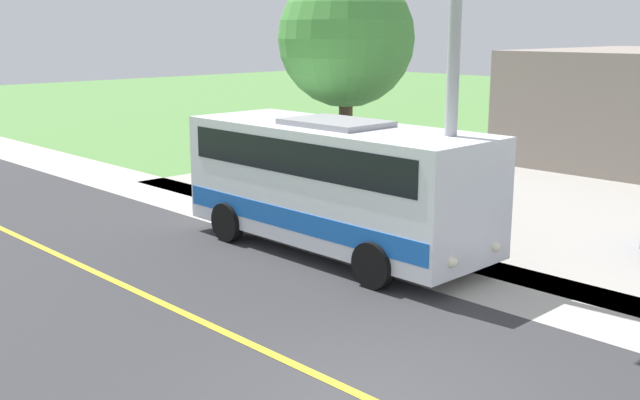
% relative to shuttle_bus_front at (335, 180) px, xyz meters
% --- Properties ---
extents(sidewalk, '(2.40, 100.00, 0.01)m').
position_rel_shuttle_bus_front_xyz_m(sidewalk, '(-0.65, 5.24, -1.58)').
color(sidewalk, '#B2ADA3').
rests_on(sidewalk, ground).
extents(shuttle_bus_front, '(2.74, 7.33, 2.88)m').
position_rel_shuttle_bus_front_xyz_m(shuttle_bus_front, '(0.00, 0.00, 0.00)').
color(shuttle_bus_front, white).
rests_on(shuttle_bus_front, ground).
extents(street_light_pole, '(1.97, 0.24, 8.38)m').
position_rel_shuttle_bus_front_xyz_m(street_light_pole, '(-0.34, 2.65, 3.02)').
color(street_light_pole, '#9E9EA3').
rests_on(street_light_pole, ground).
extents(tree_curbside, '(3.51, 3.51, 6.27)m').
position_rel_shuttle_bus_front_xyz_m(tree_curbside, '(-2.85, -2.46, 2.90)').
color(tree_curbside, brown).
rests_on(tree_curbside, ground).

